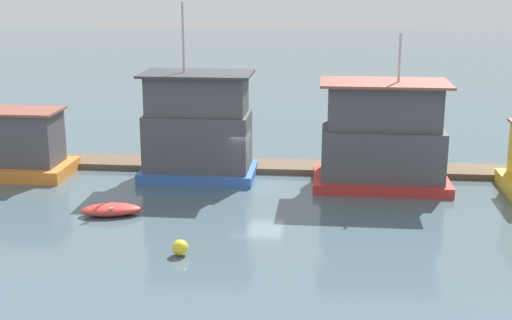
% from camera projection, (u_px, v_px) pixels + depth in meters
% --- Properties ---
extents(ground_plane, '(200.00, 200.00, 0.00)m').
position_uv_depth(ground_plane, '(258.00, 182.00, 35.50)').
color(ground_plane, '#475B66').
extents(dock_walkway, '(42.40, 2.20, 0.30)m').
position_uv_depth(dock_walkway, '(263.00, 166.00, 37.89)').
color(dock_walkway, brown).
rests_on(dock_walkway, ground_plane).
extents(houseboat_orange, '(6.98, 3.39, 3.42)m').
position_uv_depth(houseboat_orange, '(2.00, 145.00, 36.44)').
color(houseboat_orange, orange).
rests_on(houseboat_orange, ground_plane).
extents(houseboat_blue, '(5.71, 3.53, 8.76)m').
position_uv_depth(houseboat_blue, '(198.00, 129.00, 35.68)').
color(houseboat_blue, '#3866B7').
rests_on(houseboat_blue, ground_plane).
extents(houseboat_red, '(6.53, 3.87, 7.41)m').
position_uv_depth(houseboat_red, '(382.00, 139.00, 34.35)').
color(houseboat_red, red).
rests_on(houseboat_red, ground_plane).
extents(dinghy_red, '(2.83, 1.80, 0.50)m').
position_uv_depth(dinghy_red, '(112.00, 209.00, 30.60)').
color(dinghy_red, red).
rests_on(dinghy_red, ground_plane).
extents(mooring_post_near_right, '(0.29, 0.29, 2.17)m').
position_uv_depth(mooring_post_near_right, '(439.00, 160.00, 35.48)').
color(mooring_post_near_right, '#846B4C').
rests_on(mooring_post_near_right, ground_plane).
extents(mooring_post_centre, '(0.25, 0.25, 1.39)m').
position_uv_depth(mooring_post_centre, '(416.00, 167.00, 35.69)').
color(mooring_post_centre, '#846B4C').
rests_on(mooring_post_centre, ground_plane).
extents(buoy_yellow, '(0.60, 0.60, 0.60)m').
position_uv_depth(buoy_yellow, '(180.00, 248.00, 26.22)').
color(buoy_yellow, yellow).
rests_on(buoy_yellow, ground_plane).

